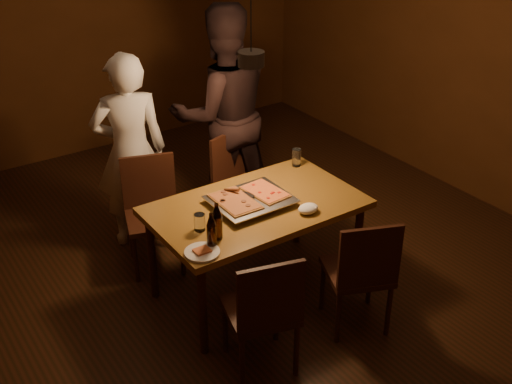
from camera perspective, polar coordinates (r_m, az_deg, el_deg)
room_shell at (r=4.46m, az=-0.42°, el=7.44°), size 6.00×6.00×6.00m
dining_table at (r=4.60m, az=0.00°, el=-1.90°), size 1.50×0.90×0.75m
chair_far_left at (r=5.09m, az=-9.28°, el=-0.91°), size 0.53×0.53×0.49m
chair_far_right at (r=5.44m, az=-1.65°, el=1.52°), size 0.53×0.53×0.49m
chair_near_left at (r=3.96m, az=0.78°, el=-10.02°), size 0.51×0.51×0.49m
chair_near_right at (r=4.35m, az=9.45°, el=-6.49°), size 0.55×0.55×0.49m
pizza_tray at (r=4.55m, az=-0.46°, el=-0.83°), size 0.58×0.48×0.05m
pizza_meat at (r=4.49m, az=-1.87°, el=-0.82°), size 0.24×0.38×0.02m
pizza_cheese at (r=4.61m, az=0.81°, el=0.05°), size 0.25×0.36×0.02m
spatula at (r=4.55m, az=-0.84°, el=-0.30°), size 0.20×0.25×0.04m
beer_bottle_a at (r=4.04m, az=-3.98°, el=-3.40°), size 0.06×0.06×0.24m
beer_bottle_b at (r=4.12m, az=-3.49°, el=-2.61°), size 0.07×0.07×0.26m
water_glass_left at (r=4.25m, az=-5.04°, el=-2.69°), size 0.08×0.08×0.12m
water_glass_right at (r=5.09m, az=3.62°, el=3.08°), size 0.07×0.07×0.14m
plate_slice at (r=4.04m, az=-4.81°, el=-5.35°), size 0.23×0.23×0.03m
napkin at (r=4.46m, az=4.67°, el=-1.48°), size 0.15×0.12×0.06m
diner_white at (r=5.28m, az=-11.12°, el=3.53°), size 0.69×0.55×1.65m
diner_dark at (r=5.58m, az=-2.97°, el=6.91°), size 1.07×0.92×1.91m
pendant_lamp at (r=4.35m, az=-0.44°, el=11.88°), size 0.18×0.18×1.10m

